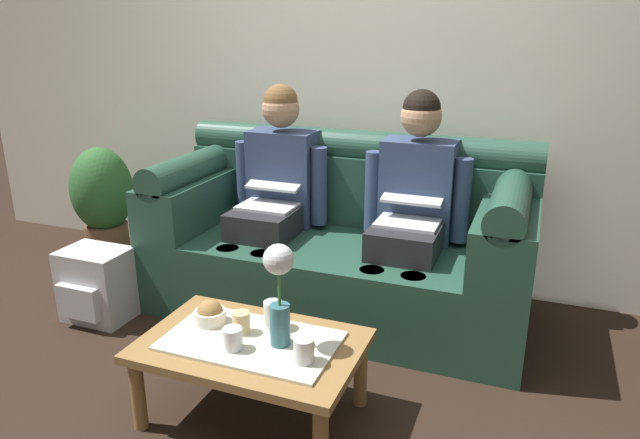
% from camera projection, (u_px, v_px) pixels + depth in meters
% --- Properties ---
extents(ground_plane, '(14.00, 14.00, 0.00)m').
position_uv_depth(ground_plane, '(243.00, 429.00, 2.29)').
color(ground_plane, black).
extents(back_wall_patterned, '(6.00, 0.12, 2.90)m').
position_uv_depth(back_wall_patterned, '(373.00, 39.00, 3.34)').
color(back_wall_patterned, silver).
rests_on(back_wall_patterned, ground_plane).
extents(couch, '(2.03, 0.88, 0.96)m').
position_uv_depth(couch, '(341.00, 243.00, 3.21)').
color(couch, '#234738').
rests_on(couch, ground_plane).
extents(person_left, '(0.56, 0.67, 1.22)m').
position_uv_depth(person_left, '(275.00, 187.00, 3.25)').
color(person_left, '#232326').
rests_on(person_left, ground_plane).
extents(person_right, '(0.56, 0.67, 1.22)m').
position_uv_depth(person_right, '(413.00, 202.00, 2.98)').
color(person_right, '#232326').
rests_on(person_right, ground_plane).
extents(coffee_table, '(0.87, 0.56, 0.35)m').
position_uv_depth(coffee_table, '(251.00, 351.00, 2.29)').
color(coffee_table, olive).
rests_on(coffee_table, ground_plane).
extents(flower_vase, '(0.12, 0.12, 0.41)m').
position_uv_depth(flower_vase, '(279.00, 286.00, 2.16)').
color(flower_vase, '#336672').
rests_on(flower_vase, coffee_table).
extents(snack_bowl, '(0.13, 0.13, 0.11)m').
position_uv_depth(snack_bowl, '(210.00, 314.00, 2.39)').
color(snack_bowl, silver).
rests_on(snack_bowl, coffee_table).
extents(cup_near_left, '(0.07, 0.07, 0.09)m').
position_uv_depth(cup_near_left, '(241.00, 322.00, 2.31)').
color(cup_near_left, '#DBB77A').
rests_on(cup_near_left, coffee_table).
extents(cup_near_right, '(0.08, 0.08, 0.11)m').
position_uv_depth(cup_near_right, '(273.00, 315.00, 2.34)').
color(cup_near_right, white).
rests_on(cup_near_right, coffee_table).
extents(cup_far_center, '(0.08, 0.08, 0.09)m').
position_uv_depth(cup_far_center, '(304.00, 350.00, 2.11)').
color(cup_far_center, silver).
rests_on(cup_far_center, coffee_table).
extents(cup_far_left, '(0.08, 0.08, 0.09)m').
position_uv_depth(cup_far_left, '(233.00, 339.00, 2.19)').
color(cup_far_left, silver).
rests_on(cup_far_left, coffee_table).
extents(backpack_left, '(0.35, 0.30, 0.39)m').
position_uv_depth(backpack_left, '(96.00, 285.00, 3.11)').
color(backpack_left, '#B7B7BC').
rests_on(backpack_left, ground_plane).
extents(potted_plant, '(0.40, 0.40, 0.78)m').
position_uv_depth(potted_plant, '(103.00, 199.00, 3.82)').
color(potted_plant, brown).
rests_on(potted_plant, ground_plane).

